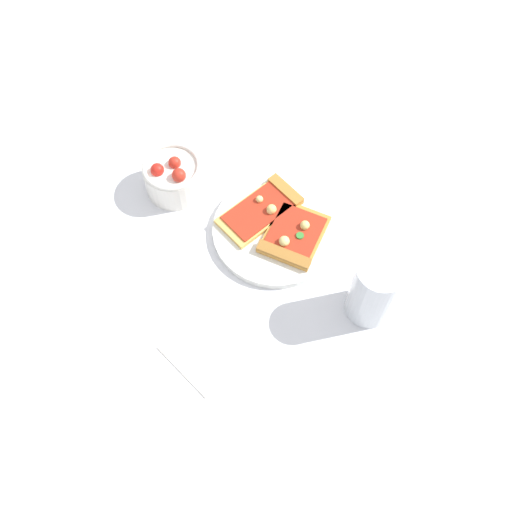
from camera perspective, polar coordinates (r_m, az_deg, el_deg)
ground_plane at (r=1.04m, az=0.20°, el=2.34°), size 2.40×2.40×0.00m
plate at (r=1.03m, az=1.95°, el=2.49°), size 0.22×0.22×0.01m
pizza_slice_near at (r=1.01m, az=3.56°, el=1.78°), size 0.12×0.14×0.02m
pizza_slice_far at (r=1.04m, az=0.77°, el=4.72°), size 0.10×0.16×0.02m
salad_bowl at (r=1.07m, az=-8.02°, el=7.68°), size 0.10×0.10×0.08m
soda_glass at (r=0.93m, az=11.44°, el=-3.20°), size 0.07×0.07×0.13m
paper_napkin at (r=0.95m, az=-4.36°, el=-8.56°), size 0.13×0.14×0.00m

